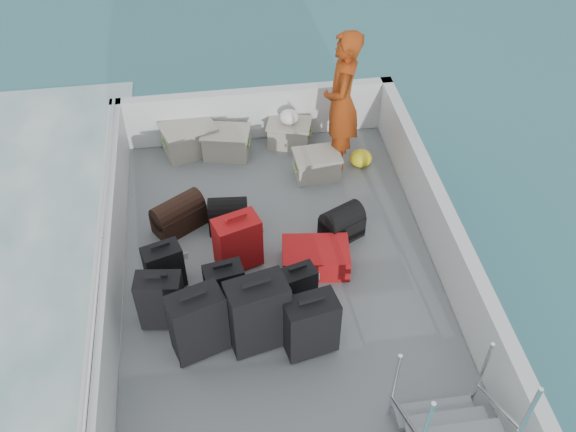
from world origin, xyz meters
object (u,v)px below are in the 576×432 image
(suitcase_0, at_px, (198,324))
(suitcase_8, at_px, (316,258))
(suitcase_7, at_px, (297,288))
(passenger, at_px, (342,102))
(suitcase_2, at_px, (164,268))
(crate_0, at_px, (189,140))
(suitcase_6, at_px, (310,326))
(suitcase_3, at_px, (258,315))
(suitcase_5, at_px, (238,243))
(suitcase_1, at_px, (161,301))
(crate_3, at_px, (317,166))
(suitcase_4, at_px, (225,288))
(crate_1, at_px, (226,144))
(crate_2, at_px, (289,134))

(suitcase_0, bearing_deg, suitcase_8, 16.32)
(suitcase_7, xyz_separation_m, passenger, (0.87, 2.21, 0.64))
(suitcase_2, relative_size, crate_0, 0.89)
(suitcase_6, distance_m, suitcase_7, 0.53)
(suitcase_3, distance_m, suitcase_5, 1.04)
(suitcase_1, distance_m, crate_3, 2.74)
(suitcase_4, bearing_deg, crate_0, 86.06)
(suitcase_2, relative_size, suitcase_8, 0.78)
(suitcase_1, xyz_separation_m, crate_0, (0.34, 2.71, -0.14))
(suitcase_4, height_order, suitcase_5, suitcase_5)
(crate_3, bearing_deg, suitcase_4, -123.92)
(suitcase_7, xyz_separation_m, suitcase_8, (0.27, 0.48, -0.12))
(suitcase_5, relative_size, crate_3, 1.24)
(suitcase_7, height_order, passenger, passenger)
(suitcase_1, relative_size, crate_1, 1.16)
(suitcase_0, xyz_separation_m, crate_1, (0.47, 2.95, -0.22))
(crate_3, bearing_deg, suitcase_7, -105.64)
(suitcase_1, height_order, suitcase_3, suitcase_3)
(suitcase_2, xyz_separation_m, suitcase_4, (0.59, -0.35, 0.00))
(suitcase_6, distance_m, crate_1, 3.13)
(crate_2, bearing_deg, crate_3, -70.71)
(crate_3, bearing_deg, suitcase_0, -123.01)
(suitcase_2, relative_size, suitcase_6, 0.82)
(suitcase_8, relative_size, crate_0, 1.13)
(suitcase_4, bearing_deg, passenger, 43.33)
(crate_0, bearing_deg, crate_1, -15.52)
(suitcase_7, relative_size, crate_3, 0.99)
(suitcase_2, distance_m, crate_0, 2.26)
(suitcase_6, relative_size, crate_0, 1.08)
(crate_0, bearing_deg, suitcase_8, -60.27)
(suitcase_8, bearing_deg, suitcase_1, 114.35)
(suitcase_2, height_order, suitcase_8, suitcase_2)
(suitcase_8, height_order, crate_0, crate_0)
(suitcase_1, height_order, suitcase_4, suitcase_1)
(suitcase_6, xyz_separation_m, crate_0, (-1.02, 3.21, -0.15))
(suitcase_5, bearing_deg, crate_1, 71.82)
(suitcase_2, xyz_separation_m, crate_3, (1.85, 1.52, -0.12))
(crate_1, relative_size, passenger, 0.31)
(suitcase_8, bearing_deg, suitcase_5, 85.72)
(suitcase_4, bearing_deg, suitcase_2, 139.22)
(suitcase_1, xyz_separation_m, suitcase_4, (0.62, 0.11, -0.04))
(crate_3, xyz_separation_m, passenger, (0.32, 0.24, 0.74))
(suitcase_8, distance_m, crate_2, 2.18)
(suitcase_4, distance_m, crate_3, 2.26)
(suitcase_4, distance_m, suitcase_6, 0.97)
(suitcase_8, bearing_deg, crate_1, 27.75)
(suitcase_0, xyz_separation_m, suitcase_1, (-0.34, 0.37, -0.06))
(suitcase_0, height_order, suitcase_8, suitcase_0)
(suitcase_4, height_order, crate_1, suitcase_4)
(suitcase_5, height_order, crate_1, suitcase_5)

